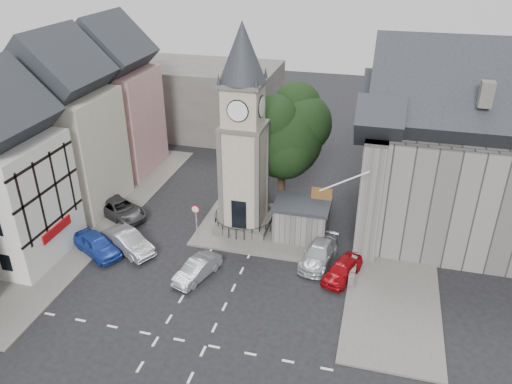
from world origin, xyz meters
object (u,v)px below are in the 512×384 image
(pedestrian, at_px, (389,231))
(clock_tower, at_px, (243,133))
(car_east_red, at_px, (342,270))
(car_west_blue, at_px, (97,245))
(stone_shelter, at_px, (302,220))

(pedestrian, bearing_deg, clock_tower, -41.62)
(car_east_red, bearing_deg, pedestrian, 82.11)
(clock_tower, xyz_separation_m, car_west_blue, (-9.57, -6.65, -7.34))
(clock_tower, height_order, car_west_blue, clock_tower)
(car_west_blue, xyz_separation_m, car_east_red, (18.07, 1.66, -0.10))
(clock_tower, height_order, stone_shelter, clock_tower)
(car_west_blue, bearing_deg, car_east_red, -55.58)
(clock_tower, relative_size, car_west_blue, 3.54)
(car_west_blue, bearing_deg, clock_tower, -26.03)
(stone_shelter, xyz_separation_m, car_east_red, (3.70, -4.50, -0.86))
(clock_tower, height_order, car_east_red, clock_tower)
(car_west_blue, height_order, pedestrian, pedestrian)
(pedestrian, bearing_deg, stone_shelter, -35.32)
(car_west_blue, height_order, car_east_red, car_west_blue)
(car_west_blue, distance_m, pedestrian, 22.29)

